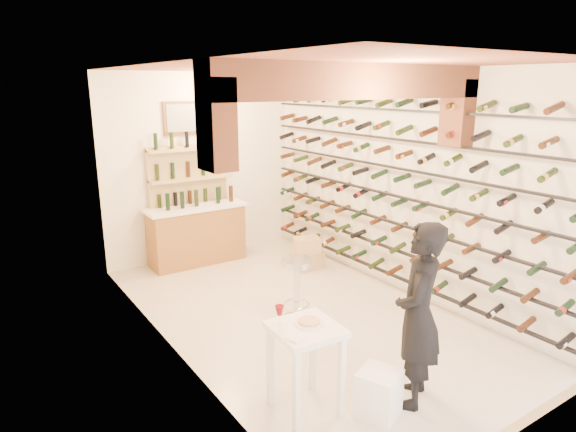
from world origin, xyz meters
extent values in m
plane|color=beige|center=(0.00, 0.00, 0.00)|extent=(6.00, 6.00, 0.00)
cube|color=#EFE6CF|center=(0.00, 3.00, 1.60)|extent=(3.50, 0.02, 3.20)
cube|color=#EFE6CF|center=(0.00, -3.00, 1.60)|extent=(3.50, 0.02, 3.20)
cube|color=#EFE6CF|center=(-1.75, 0.00, 1.60)|extent=(0.02, 6.00, 3.20)
cube|color=#EFE6CF|center=(1.75, 0.00, 1.60)|extent=(0.02, 6.00, 3.20)
cube|color=brown|center=(0.00, 0.00, 3.20)|extent=(3.50, 6.00, 0.02)
cube|color=brown|center=(0.00, -1.00, 3.02)|extent=(3.50, 0.35, 0.36)
cube|color=brown|center=(-1.63, -1.00, 2.65)|extent=(0.24, 0.35, 0.80)
cube|color=brown|center=(1.63, -1.00, 2.65)|extent=(0.24, 0.35, 0.80)
cube|color=black|center=(1.59, 0.00, 0.25)|extent=(0.06, 5.70, 0.03)
cube|color=black|center=(1.59, 0.00, 0.65)|extent=(0.06, 5.70, 0.03)
cube|color=black|center=(1.59, 0.00, 1.05)|extent=(0.06, 5.70, 0.03)
cube|color=black|center=(1.59, 0.00, 1.45)|extent=(0.06, 5.70, 0.03)
cube|color=black|center=(1.59, 0.00, 1.85)|extent=(0.06, 5.70, 0.03)
cube|color=black|center=(1.59, 0.00, 2.25)|extent=(0.06, 5.70, 0.03)
cube|color=black|center=(1.59, 0.00, 2.65)|extent=(0.06, 5.70, 0.03)
cube|color=#99662F|center=(-0.30, 2.65, 0.48)|extent=(1.60, 0.55, 0.96)
cube|color=white|center=(-0.30, 2.65, 0.98)|extent=(1.70, 0.62, 0.05)
cube|color=tan|center=(-0.30, 2.92, 1.00)|extent=(1.40, 0.10, 2.00)
cube|color=tan|center=(-0.30, 2.82, 0.45)|extent=(1.40, 0.28, 0.04)
cube|color=tan|center=(-0.30, 2.82, 0.95)|extent=(1.40, 0.28, 0.04)
cube|color=tan|center=(-0.30, 2.82, 1.45)|extent=(1.40, 0.28, 0.04)
cube|color=tan|center=(-0.30, 2.82, 1.95)|extent=(1.40, 0.28, 0.04)
cube|color=brown|center=(-0.30, 2.97, 2.45)|extent=(0.70, 0.04, 0.55)
cube|color=#99998C|center=(-0.30, 2.94, 2.45)|extent=(0.60, 0.01, 0.45)
cube|color=white|center=(-1.14, -1.67, 0.83)|extent=(0.63, 0.63, 0.06)
cube|color=white|center=(-1.39, -1.90, 0.40)|extent=(0.06, 0.06, 0.80)
cube|color=white|center=(-0.91, -1.93, 0.40)|extent=(0.06, 0.06, 0.80)
cube|color=white|center=(-1.36, -1.42, 0.40)|extent=(0.06, 0.06, 0.80)
cube|color=white|center=(-0.88, -1.45, 0.40)|extent=(0.06, 0.06, 0.80)
cylinder|color=white|center=(-1.08, -1.65, 0.87)|extent=(0.27, 0.27, 0.02)
cylinder|color=#BF7266|center=(-1.08, -1.65, 0.89)|extent=(0.21, 0.21, 0.02)
cube|color=white|center=(-1.34, -1.81, 0.87)|extent=(0.17, 0.17, 0.02)
cylinder|color=white|center=(-1.31, -1.50, 0.86)|extent=(0.08, 0.08, 0.00)
cylinder|color=white|center=(-1.31, -1.50, 0.92)|extent=(0.01, 0.01, 0.10)
cone|color=#5B070D|center=(-1.31, -1.50, 1.00)|extent=(0.08, 0.08, 0.09)
cube|color=white|center=(-0.62, -2.12, 0.22)|extent=(0.47, 0.47, 0.44)
imported|color=black|center=(-0.18, -2.14, 0.90)|extent=(0.79, 0.74, 1.81)
cylinder|color=silver|center=(-0.16, -0.14, 0.02)|extent=(0.44, 0.44, 0.03)
cylinder|color=silver|center=(-0.16, -0.14, 0.41)|extent=(0.09, 0.09, 0.77)
cylinder|color=silver|center=(-0.16, -0.14, 0.82)|extent=(0.42, 0.42, 0.08)
torus|color=silver|center=(-0.16, -0.14, 0.24)|extent=(0.33, 0.33, 0.03)
cube|color=tan|center=(1.08, 1.35, 0.15)|extent=(0.50, 0.36, 0.29)
cube|color=tan|center=(1.08, 1.35, 0.42)|extent=(0.50, 0.43, 0.25)
camera|label=1|loc=(-3.57, -5.00, 2.99)|focal=31.10mm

